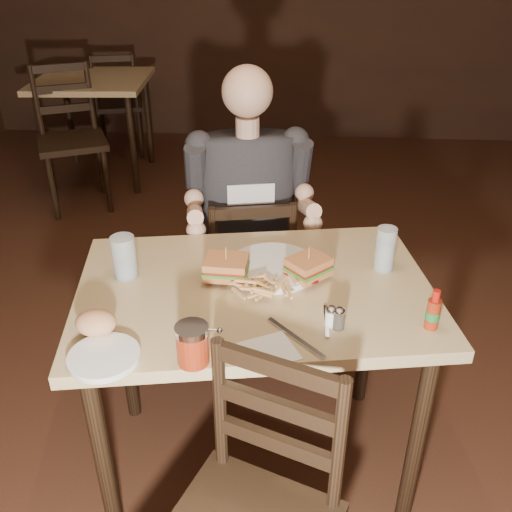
# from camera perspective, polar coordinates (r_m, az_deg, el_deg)

# --- Properties ---
(room_shell) EXTENTS (7.00, 7.00, 7.00)m
(room_shell) POSITION_cam_1_polar(r_m,az_deg,el_deg) (1.84, 9.12, 19.52)
(room_shell) COLOR black
(room_shell) RESTS_ON ground
(main_table) EXTENTS (1.18, 0.89, 0.77)m
(main_table) POSITION_cam_1_polar(r_m,az_deg,el_deg) (1.80, -0.11, -5.59)
(main_table) COLOR tan
(main_table) RESTS_ON ground
(bg_table) EXTENTS (0.85, 0.85, 0.77)m
(bg_table) POSITION_cam_1_polar(r_m,az_deg,el_deg) (4.55, -15.95, 15.64)
(bg_table) COLOR tan
(bg_table) RESTS_ON ground
(chair_far) EXTENTS (0.45, 0.48, 0.82)m
(chair_far) POSITION_cam_1_polar(r_m,az_deg,el_deg) (2.48, -0.76, -1.93)
(chair_far) COLOR black
(chair_far) RESTS_ON ground
(bg_chair_far) EXTENTS (0.49, 0.52, 0.86)m
(bg_chair_far) POSITION_cam_1_polar(r_m,az_deg,el_deg) (5.12, -13.62, 14.56)
(bg_chair_far) COLOR black
(bg_chair_far) RESTS_ON ground
(bg_chair_near) EXTENTS (0.60, 0.62, 0.95)m
(bg_chair_near) POSITION_cam_1_polar(r_m,az_deg,el_deg) (4.11, -17.92, 10.86)
(bg_chair_near) COLOR black
(bg_chair_near) RESTS_ON ground
(diner) EXTENTS (0.57, 0.49, 0.88)m
(diner) POSITION_cam_1_polar(r_m,az_deg,el_deg) (2.23, -0.70, 7.33)
(diner) COLOR #2A282C
(diner) RESTS_ON chair_far
(dinner_plate) EXTENTS (0.32, 0.32, 0.02)m
(dinner_plate) POSITION_cam_1_polar(r_m,az_deg,el_deg) (1.82, 1.71, -1.21)
(dinner_plate) COLOR white
(dinner_plate) RESTS_ON main_table
(sandwich_left) EXTENTS (0.14, 0.11, 0.11)m
(sandwich_left) POSITION_cam_1_polar(r_m,az_deg,el_deg) (1.74, -3.01, -0.46)
(sandwich_left) COLOR #CA8049
(sandwich_left) RESTS_ON dinner_plate
(sandwich_right) EXTENTS (0.15, 0.15, 0.10)m
(sandwich_right) POSITION_cam_1_polar(r_m,az_deg,el_deg) (1.75, 5.28, -0.51)
(sandwich_right) COLOR #CA8049
(sandwich_right) RESTS_ON dinner_plate
(fries_pile) EXTENTS (0.26, 0.20, 0.04)m
(fries_pile) POSITION_cam_1_polar(r_m,az_deg,el_deg) (1.69, 1.00, -2.90)
(fries_pile) COLOR tan
(fries_pile) RESTS_ON dinner_plate
(ketchup_dollop) EXTENTS (0.05, 0.05, 0.01)m
(ketchup_dollop) POSITION_cam_1_polar(r_m,az_deg,el_deg) (1.74, 5.67, -2.47)
(ketchup_dollop) COLOR maroon
(ketchup_dollop) RESTS_ON dinner_plate
(glass_left) EXTENTS (0.09, 0.09, 0.14)m
(glass_left) POSITION_cam_1_polar(r_m,az_deg,el_deg) (1.81, -13.04, -0.10)
(glass_left) COLOR silver
(glass_left) RESTS_ON main_table
(glass_right) EXTENTS (0.07, 0.07, 0.14)m
(glass_right) POSITION_cam_1_polar(r_m,az_deg,el_deg) (1.85, 12.78, 0.69)
(glass_right) COLOR silver
(glass_right) RESTS_ON main_table
(hot_sauce) EXTENTS (0.04, 0.04, 0.12)m
(hot_sauce) POSITION_cam_1_polar(r_m,az_deg,el_deg) (1.61, 17.34, -5.12)
(hot_sauce) COLOR maroon
(hot_sauce) RESTS_ON main_table
(salt_shaker) EXTENTS (0.04, 0.04, 0.06)m
(salt_shaker) POSITION_cam_1_polar(r_m,az_deg,el_deg) (1.58, 7.49, -6.05)
(salt_shaker) COLOR white
(salt_shaker) RESTS_ON main_table
(pepper_shaker) EXTENTS (0.04, 0.04, 0.06)m
(pepper_shaker) POSITION_cam_1_polar(r_m,az_deg,el_deg) (1.57, 8.27, -6.23)
(pepper_shaker) COLOR #38332D
(pepper_shaker) RESTS_ON main_table
(syrup_dispenser) EXTENTS (0.10, 0.10, 0.11)m
(syrup_dispenser) POSITION_cam_1_polar(r_m,az_deg,el_deg) (1.44, -6.37, -8.79)
(syrup_dispenser) COLOR maroon
(syrup_dispenser) RESTS_ON main_table
(napkin) EXTENTS (0.18, 0.17, 0.00)m
(napkin) POSITION_cam_1_polar(r_m,az_deg,el_deg) (1.50, 1.31, -9.46)
(napkin) COLOR white
(napkin) RESTS_ON main_table
(knife) EXTENTS (0.16, 0.17, 0.01)m
(knife) POSITION_cam_1_polar(r_m,az_deg,el_deg) (1.54, 3.96, -8.11)
(knife) COLOR silver
(knife) RESTS_ON napkin
(fork) EXTENTS (0.01, 0.15, 0.00)m
(fork) POSITION_cam_1_polar(r_m,az_deg,el_deg) (1.61, 7.05, -6.46)
(fork) COLOR silver
(fork) RESTS_ON napkin
(side_plate) EXTENTS (0.20, 0.20, 0.01)m
(side_plate) POSITION_cam_1_polar(r_m,az_deg,el_deg) (1.52, -14.93, -9.86)
(side_plate) COLOR white
(side_plate) RESTS_ON main_table
(bread_roll) EXTENTS (0.12, 0.11, 0.07)m
(bread_roll) POSITION_cam_1_polar(r_m,az_deg,el_deg) (1.58, -15.73, -6.43)
(bread_roll) COLOR tan
(bread_roll) RESTS_ON side_plate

